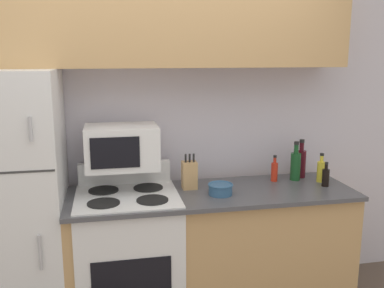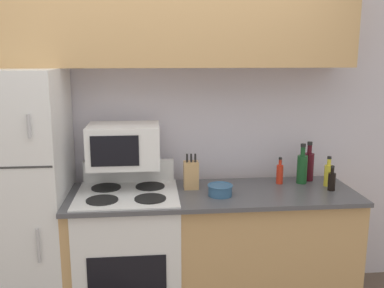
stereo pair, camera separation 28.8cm
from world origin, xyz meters
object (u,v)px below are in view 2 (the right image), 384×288
(bowl, at_px, (220,190))
(knife_block, at_px, (191,175))
(bottle_cooking_spray, at_px, (328,174))
(bottle_hot_sauce, at_px, (280,173))
(refrigerator, at_px, (16,200))
(stove, at_px, (129,254))
(bottle_soy_sauce, at_px, (332,181))
(bottle_wine_green, at_px, (302,168))
(microwave, at_px, (124,145))
(bottle_wine_red, at_px, (309,165))

(bowl, bearing_deg, knife_block, 135.51)
(bottle_cooking_spray, bearing_deg, bottle_hot_sauce, 165.48)
(refrigerator, height_order, knife_block, refrigerator)
(refrigerator, height_order, stove, refrigerator)
(bottle_soy_sauce, bearing_deg, bottle_wine_green, 127.82)
(microwave, xyz_separation_m, knife_block, (0.47, -0.02, -0.22))
(bowl, bearing_deg, refrigerator, 174.55)
(knife_block, bearing_deg, stove, -167.72)
(knife_block, distance_m, bottle_wine_red, 0.92)
(knife_block, height_order, bottle_wine_green, bottle_wine_green)
(bottle_soy_sauce, relative_size, bottle_wine_green, 0.60)
(bottle_hot_sauce, bearing_deg, microwave, -178.38)
(knife_block, height_order, bottle_soy_sauce, knife_block)
(bowl, bearing_deg, bottle_soy_sauce, 2.52)
(bowl, relative_size, bottle_hot_sauce, 0.87)
(microwave, xyz_separation_m, bottle_wine_green, (1.30, 0.03, -0.20))
(bowl, xyz_separation_m, bottle_wine_red, (0.73, 0.29, 0.08))
(bottle_wine_green, bearing_deg, bottle_wine_red, 41.02)
(bowl, xyz_separation_m, bottle_soy_sauce, (0.80, 0.04, 0.03))
(bottle_cooking_spray, relative_size, bottle_wine_red, 0.73)
(bottle_cooking_spray, relative_size, bottle_hot_sauce, 1.10)
(bottle_wine_red, bearing_deg, microwave, -176.11)
(microwave, bearing_deg, bowl, -17.02)
(bowl, bearing_deg, stove, 172.70)
(bottle_hot_sauce, distance_m, bottle_wine_red, 0.25)
(refrigerator, xyz_separation_m, bottle_cooking_spray, (2.21, 0.01, 0.12))
(bottle_wine_red, height_order, bottle_soy_sauce, bottle_wine_red)
(stove, relative_size, bottle_wine_green, 3.62)
(stove, relative_size, bottle_soy_sauce, 6.03)
(microwave, bearing_deg, stove, -80.12)
(bottle_hot_sauce, bearing_deg, bowl, -154.49)
(microwave, xyz_separation_m, bottle_hot_sauce, (1.14, 0.03, -0.24))
(bottle_hot_sauce, relative_size, bottle_wine_red, 0.67)
(stove, height_order, microwave, microwave)
(bowl, xyz_separation_m, bottle_hot_sauce, (0.48, 0.23, 0.04))
(bottle_hot_sauce, height_order, bottle_wine_green, bottle_wine_green)
(bowl, xyz_separation_m, bottle_wine_green, (0.65, 0.23, 0.08))
(bottle_cooking_spray, distance_m, bottle_hot_sauce, 0.35)
(bottle_wine_red, bearing_deg, stove, -171.12)
(microwave, distance_m, bottle_cooking_spray, 1.49)
(knife_block, distance_m, bowl, 0.26)
(bottle_cooking_spray, relative_size, bottle_soy_sauce, 1.22)
(bottle_cooking_spray, height_order, bottle_wine_green, bottle_wine_green)
(microwave, bearing_deg, bottle_wine_green, 1.24)
(microwave, relative_size, bottle_soy_sauce, 2.74)
(microwave, relative_size, bottle_wine_green, 1.64)
(refrigerator, distance_m, bowl, 1.39)
(knife_block, relative_size, bottle_cooking_spray, 1.17)
(refrigerator, distance_m, bottle_soy_sauce, 2.19)
(knife_block, xyz_separation_m, bottle_cooking_spray, (1.00, -0.03, -0.01))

